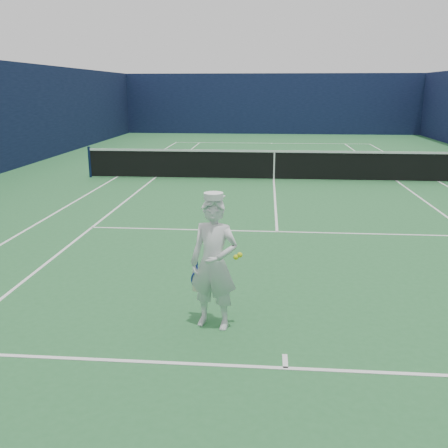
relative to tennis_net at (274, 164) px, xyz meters
name	(u,v)px	position (x,y,z in m)	size (l,w,h in m)	color
ground	(274,180)	(0.00, 0.00, -0.55)	(80.00, 80.00, 0.00)	#276835
court_markings	(274,180)	(0.00, 0.00, -0.55)	(11.03, 23.83, 0.01)	white
windscreen_fence	(275,120)	(0.00, 0.00, 1.45)	(20.12, 36.12, 4.00)	#0E1636
tennis_net	(274,164)	(0.00, 0.00, 0.00)	(12.88, 0.09, 1.07)	#141E4C
tennis_player	(214,263)	(-0.90, -10.91, 0.31)	(0.73, 0.63, 1.77)	white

